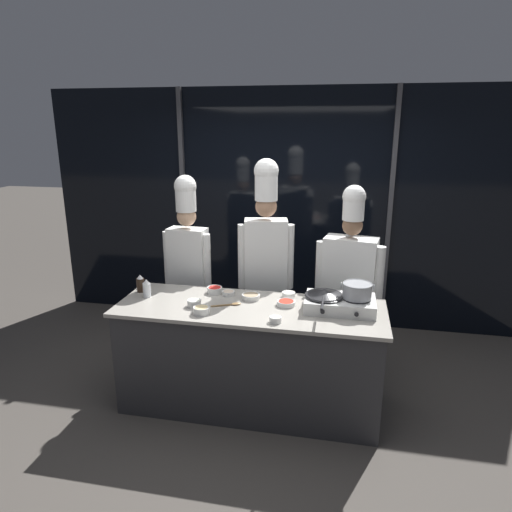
{
  "coord_description": "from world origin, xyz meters",
  "views": [
    {
      "loc": [
        0.71,
        -3.32,
        2.31
      ],
      "look_at": [
        0.0,
        0.25,
        1.25
      ],
      "focal_mm": 32.0,
      "sensor_mm": 36.0,
      "label": 1
    }
  ],
  "objects_px": {
    "prep_bowl_bean_sprouts": "(194,303)",
    "prep_bowl_mushrooms": "(251,296)",
    "chef_line": "(350,273)",
    "squeeze_bottle_soy": "(140,284)",
    "chef_head": "(188,255)",
    "prep_bowl_chili_flakes": "(286,303)",
    "chef_sous": "(266,249)",
    "prep_bowl_bell_pepper": "(215,289)",
    "prep_bowl_onion": "(289,294)",
    "prep_bowl_chicken": "(228,293)",
    "portable_stove": "(340,304)",
    "prep_bowl_garlic": "(275,319)",
    "prep_bowl_ginger": "(201,310)",
    "serving_spoon_slotted": "(232,304)",
    "frying_pan": "(324,293)",
    "stock_pot": "(357,290)",
    "squeeze_bottle_clear": "(147,289)"
  },
  "relations": [
    {
      "from": "prep_bowl_bean_sprouts",
      "to": "prep_bowl_mushrooms",
      "type": "relative_size",
      "value": 0.74
    },
    {
      "from": "prep_bowl_mushrooms",
      "to": "chef_line",
      "type": "relative_size",
      "value": 0.08
    },
    {
      "from": "squeeze_bottle_soy",
      "to": "chef_head",
      "type": "xyz_separation_m",
      "value": [
        0.27,
        0.49,
        0.14
      ]
    },
    {
      "from": "prep_bowl_chili_flakes",
      "to": "chef_sous",
      "type": "xyz_separation_m",
      "value": [
        -0.27,
        0.59,
        0.28
      ]
    },
    {
      "from": "prep_bowl_bell_pepper",
      "to": "prep_bowl_onion",
      "type": "height_order",
      "value": "prep_bowl_bell_pepper"
    },
    {
      "from": "prep_bowl_onion",
      "to": "prep_bowl_chili_flakes",
      "type": "distance_m",
      "value": 0.19
    },
    {
      "from": "prep_bowl_mushrooms",
      "to": "prep_bowl_chicken",
      "type": "height_order",
      "value": "prep_bowl_mushrooms"
    },
    {
      "from": "portable_stove",
      "to": "prep_bowl_garlic",
      "type": "xyz_separation_m",
      "value": [
        -0.46,
        -0.33,
        -0.03
      ]
    },
    {
      "from": "prep_bowl_chicken",
      "to": "prep_bowl_ginger",
      "type": "bearing_deg",
      "value": -103.72
    },
    {
      "from": "prep_bowl_mushrooms",
      "to": "serving_spoon_slotted",
      "type": "height_order",
      "value": "prep_bowl_mushrooms"
    },
    {
      "from": "frying_pan",
      "to": "prep_bowl_chicken",
      "type": "xyz_separation_m",
      "value": [
        -0.82,
        0.14,
        -0.11
      ]
    },
    {
      "from": "squeeze_bottle_soy",
      "to": "serving_spoon_slotted",
      "type": "distance_m",
      "value": 0.87
    },
    {
      "from": "prep_bowl_bean_sprouts",
      "to": "prep_bowl_ginger",
      "type": "distance_m",
      "value": 0.17
    },
    {
      "from": "prep_bowl_onion",
      "to": "chef_line",
      "type": "height_order",
      "value": "chef_line"
    },
    {
      "from": "chef_line",
      "to": "prep_bowl_mushrooms",
      "type": "bearing_deg",
      "value": 41.92
    },
    {
      "from": "stock_pot",
      "to": "prep_bowl_bell_pepper",
      "type": "bearing_deg",
      "value": 171.93
    },
    {
      "from": "frying_pan",
      "to": "chef_line",
      "type": "height_order",
      "value": "chef_line"
    },
    {
      "from": "prep_bowl_chili_flakes",
      "to": "chef_head",
      "type": "bearing_deg",
      "value": 151.41
    },
    {
      "from": "frying_pan",
      "to": "prep_bowl_garlic",
      "type": "distance_m",
      "value": 0.48
    },
    {
      "from": "frying_pan",
      "to": "stock_pot",
      "type": "height_order",
      "value": "stock_pot"
    },
    {
      "from": "prep_bowl_onion",
      "to": "prep_bowl_mushrooms",
      "type": "bearing_deg",
      "value": -159.55
    },
    {
      "from": "chef_line",
      "to": "chef_sous",
      "type": "bearing_deg",
      "value": 9.16
    },
    {
      "from": "squeeze_bottle_soy",
      "to": "prep_bowl_ginger",
      "type": "xyz_separation_m",
      "value": [
        0.67,
        -0.36,
        -0.04
      ]
    },
    {
      "from": "stock_pot",
      "to": "portable_stove",
      "type": "bearing_deg",
      "value": -179.9
    },
    {
      "from": "prep_bowl_bell_pepper",
      "to": "chef_sous",
      "type": "relative_size",
      "value": 0.07
    },
    {
      "from": "squeeze_bottle_soy",
      "to": "prep_bowl_chili_flakes",
      "type": "xyz_separation_m",
      "value": [
        1.28,
        -0.06,
        -0.05
      ]
    },
    {
      "from": "portable_stove",
      "to": "chef_head",
      "type": "height_order",
      "value": "chef_head"
    },
    {
      "from": "prep_bowl_bean_sprouts",
      "to": "chef_head",
      "type": "xyz_separation_m",
      "value": [
        -0.3,
        0.72,
        0.18
      ]
    },
    {
      "from": "prep_bowl_bean_sprouts",
      "to": "chef_line",
      "type": "distance_m",
      "value": 1.43
    },
    {
      "from": "frying_pan",
      "to": "chef_head",
      "type": "relative_size",
      "value": 0.29
    },
    {
      "from": "frying_pan",
      "to": "prep_bowl_onion",
      "type": "relative_size",
      "value": 4.73
    },
    {
      "from": "prep_bowl_mushrooms",
      "to": "prep_bowl_onion",
      "type": "relative_size",
      "value": 1.35
    },
    {
      "from": "prep_bowl_garlic",
      "to": "prep_bowl_bell_pepper",
      "type": "distance_m",
      "value": 0.79
    },
    {
      "from": "chef_sous",
      "to": "prep_bowl_mushrooms",
      "type": "bearing_deg",
      "value": 74.81
    },
    {
      "from": "portable_stove",
      "to": "prep_bowl_bell_pepper",
      "type": "height_order",
      "value": "portable_stove"
    },
    {
      "from": "prep_bowl_bell_pepper",
      "to": "prep_bowl_onion",
      "type": "xyz_separation_m",
      "value": [
        0.64,
        0.03,
        -0.01
      ]
    },
    {
      "from": "frying_pan",
      "to": "stock_pot",
      "type": "xyz_separation_m",
      "value": [
        0.25,
        0.0,
        0.04
      ]
    },
    {
      "from": "prep_bowl_garlic",
      "to": "prep_bowl_onion",
      "type": "xyz_separation_m",
      "value": [
        0.03,
        0.53,
        -0.0
      ]
    },
    {
      "from": "prep_bowl_bell_pepper",
      "to": "prep_bowl_chili_flakes",
      "type": "relative_size",
      "value": 0.87
    },
    {
      "from": "prep_bowl_chili_flakes",
      "to": "chef_sous",
      "type": "distance_m",
      "value": 0.71
    },
    {
      "from": "stock_pot",
      "to": "squeeze_bottle_clear",
      "type": "relative_size",
      "value": 1.62
    },
    {
      "from": "prep_bowl_mushrooms",
      "to": "prep_bowl_chili_flakes",
      "type": "xyz_separation_m",
      "value": [
        0.31,
        -0.08,
        -0.0
      ]
    },
    {
      "from": "chef_head",
      "to": "chef_line",
      "type": "relative_size",
      "value": 1.03
    },
    {
      "from": "portable_stove",
      "to": "squeeze_bottle_soy",
      "type": "distance_m",
      "value": 1.71
    },
    {
      "from": "prep_bowl_bell_pepper",
      "to": "prep_bowl_chicken",
      "type": "bearing_deg",
      "value": -12.99
    },
    {
      "from": "frying_pan",
      "to": "prep_bowl_bell_pepper",
      "type": "bearing_deg",
      "value": 169.58
    },
    {
      "from": "portable_stove",
      "to": "prep_bowl_garlic",
      "type": "height_order",
      "value": "portable_stove"
    },
    {
      "from": "prep_bowl_bean_sprouts",
      "to": "prep_bowl_garlic",
      "type": "height_order",
      "value": "prep_bowl_bean_sprouts"
    },
    {
      "from": "frying_pan",
      "to": "prep_bowl_bell_pepper",
      "type": "distance_m",
      "value": 0.97
    },
    {
      "from": "prep_bowl_bean_sprouts",
      "to": "prep_bowl_garlic",
      "type": "distance_m",
      "value": 0.71
    }
  ]
}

